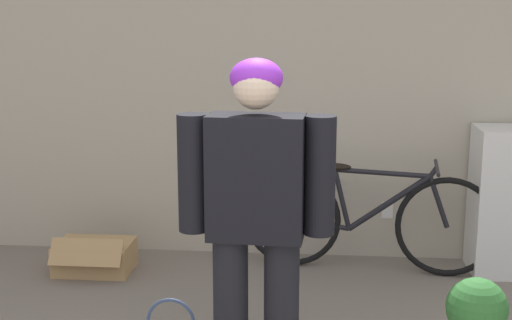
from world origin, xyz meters
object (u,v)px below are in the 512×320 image
cardboard_box (95,257)px  potted_plant (476,320)px  person (256,209)px  bicycle (367,219)px

cardboard_box → potted_plant: (2.29, -1.19, 0.17)m
person → cardboard_box: 2.06m
person → cardboard_box: person is taller
bicycle → cardboard_box: bicycle is taller
person → potted_plant: 1.24m
person → cardboard_box: size_ratio=3.05×
cardboard_box → potted_plant: bearing=-27.5°
cardboard_box → potted_plant: 2.58m
person → bicycle: person is taller
bicycle → potted_plant: size_ratio=3.54×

